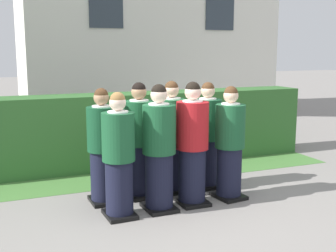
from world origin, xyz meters
name	(u,v)px	position (x,y,z in m)	size (l,w,h in m)	color
ground_plane	(176,207)	(0.00, 0.00, 0.00)	(60.00, 60.00, 0.00)	gray
student_front_row_0	(119,159)	(-0.80, -0.04, 0.75)	(0.41, 0.50, 1.58)	black
student_front_row_1	(159,151)	(-0.25, -0.01, 0.79)	(0.43, 0.49, 1.65)	black
student_in_red_blazer	(192,147)	(0.25, 0.04, 0.79)	(0.43, 0.48, 1.67)	black
student_front_row_3	(230,146)	(0.83, 0.05, 0.76)	(0.42, 0.50, 1.59)	black
student_rear_row_0	(103,149)	(-0.86, 0.55, 0.75)	(0.41, 0.50, 1.58)	black
student_rear_row_1	(139,143)	(-0.31, 0.60, 0.78)	(0.43, 0.51, 1.63)	black
student_rear_row_2	(171,140)	(0.19, 0.64, 0.78)	(0.43, 0.48, 1.64)	black
student_rear_row_3	(207,138)	(0.78, 0.63, 0.76)	(0.42, 0.47, 1.60)	black
hedge	(125,130)	(0.00, 2.32, 0.65)	(7.00, 0.70, 1.31)	#33662D
lawn_strip	(140,176)	(0.00, 1.52, 0.00)	(7.00, 0.90, 0.01)	#477A38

